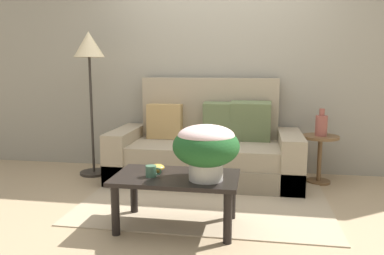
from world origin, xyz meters
TOP-DOWN VIEW (x-y plane):
  - ground_plane at (0.00, 0.00)m, footprint 14.00×14.00m
  - wall_back at (0.00, 1.14)m, footprint 6.40×0.12m
  - area_rug at (0.00, -0.03)m, footprint 2.27×1.66m
  - couch at (-0.09, 0.66)m, footprint 2.07×0.90m
  - coffee_table at (-0.15, -0.69)m, footprint 0.97×0.57m
  - side_table at (1.14, 0.71)m, footprint 0.39×0.39m
  - floor_lamp at (-1.43, 0.62)m, footprint 0.35×0.35m
  - potted_plant at (0.09, -0.77)m, footprint 0.50×0.50m
  - coffee_mug at (-0.33, -0.76)m, footprint 0.13×0.08m
  - snack_bowl at (-0.32, -0.62)m, footprint 0.12×0.12m
  - table_vase at (1.14, 0.70)m, footprint 0.13×0.13m

SIDE VIEW (x-z plane):
  - ground_plane at x=0.00m, z-range 0.00..0.00m
  - area_rug at x=0.00m, z-range 0.00..0.01m
  - couch at x=-0.09m, z-range -0.23..0.90m
  - coffee_table at x=-0.15m, z-range 0.14..0.56m
  - side_table at x=1.14m, z-range 0.10..0.62m
  - snack_bowl at x=-0.32m, z-range 0.42..0.49m
  - coffee_mug at x=-0.33m, z-range 0.42..0.51m
  - table_vase at x=1.14m, z-range 0.50..0.79m
  - potted_plant at x=0.09m, z-range 0.47..0.89m
  - floor_lamp at x=-1.43m, z-range 0.53..2.18m
  - wall_back at x=0.00m, z-range 0.00..2.97m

